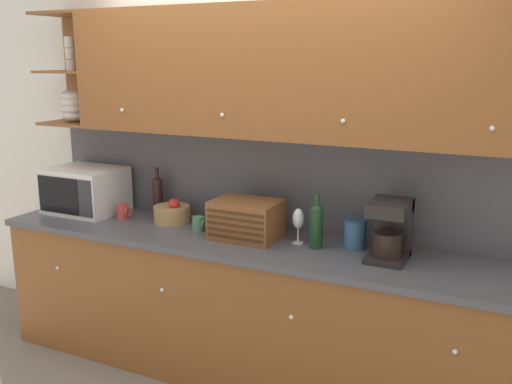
# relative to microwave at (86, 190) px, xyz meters

# --- Properties ---
(ground_plane) EXTENTS (24.00, 24.00, 0.00)m
(ground_plane) POSITION_rel_microwave_xyz_m (1.35, 0.26, -1.08)
(ground_plane) COLOR slate
(wall_back) EXTENTS (5.79, 0.06, 2.60)m
(wall_back) POSITION_rel_microwave_xyz_m (1.35, 0.29, 0.22)
(wall_back) COLOR white
(wall_back) RESTS_ON ground_plane
(counter_unit) EXTENTS (3.41, 0.68, 0.92)m
(counter_unit) POSITION_rel_microwave_xyz_m (1.35, -0.07, -0.62)
(counter_unit) COLOR brown
(counter_unit) RESTS_ON ground_plane
(backsplash_panel) EXTENTS (3.39, 0.01, 0.62)m
(backsplash_panel) POSITION_rel_microwave_xyz_m (1.35, 0.26, 0.15)
(backsplash_panel) COLOR #4C4C51
(backsplash_panel) RESTS_ON counter_unit
(upper_cabinets) EXTENTS (3.39, 0.37, 0.78)m
(upper_cabinets) POSITION_rel_microwave_xyz_m (1.51, 0.09, 0.84)
(upper_cabinets) COLOR brown
(upper_cabinets) RESTS_ON backsplash_panel
(microwave) EXTENTS (0.51, 0.42, 0.32)m
(microwave) POSITION_rel_microwave_xyz_m (0.00, 0.00, 0.00)
(microwave) COLOR silver
(microwave) RESTS_ON counter_unit
(mug_blue_second) EXTENTS (0.10, 0.08, 0.10)m
(mug_blue_second) POSITION_rel_microwave_xyz_m (0.36, -0.04, -0.11)
(mug_blue_second) COLOR #B73D38
(mug_blue_second) RESTS_ON counter_unit
(second_wine_bottle) EXTENTS (0.07, 0.07, 0.34)m
(second_wine_bottle) POSITION_rel_microwave_xyz_m (0.52, 0.16, -0.01)
(second_wine_bottle) COLOR black
(second_wine_bottle) RESTS_ON counter_unit
(fruit_basket) EXTENTS (0.25, 0.25, 0.17)m
(fruit_basket) POSITION_rel_microwave_xyz_m (0.71, 0.05, -0.10)
(fruit_basket) COLOR #A87F4C
(fruit_basket) RESTS_ON counter_unit
(mug) EXTENTS (0.09, 0.08, 0.09)m
(mug) POSITION_rel_microwave_xyz_m (0.98, -0.05, -0.11)
(mug) COLOR #4C845B
(mug) RESTS_ON counter_unit
(bread_box) EXTENTS (0.41, 0.30, 0.24)m
(bread_box) POSITION_rel_microwave_xyz_m (1.32, -0.05, -0.04)
(bread_box) COLOR brown
(bread_box) RESTS_ON counter_unit
(wine_glass) EXTENTS (0.07, 0.07, 0.22)m
(wine_glass) POSITION_rel_microwave_xyz_m (1.65, -0.00, -0.01)
(wine_glass) COLOR silver
(wine_glass) RESTS_ON counter_unit
(wine_bottle) EXTENTS (0.08, 0.08, 0.33)m
(wine_bottle) POSITION_rel_microwave_xyz_m (1.78, -0.04, -0.01)
(wine_bottle) COLOR #19381E
(wine_bottle) RESTS_ON counter_unit
(storage_canister) EXTENTS (0.14, 0.14, 0.18)m
(storage_canister) POSITION_rel_microwave_xyz_m (1.98, 0.06, -0.07)
(storage_canister) COLOR #33567A
(storage_canister) RESTS_ON counter_unit
(coffee_maker) EXTENTS (0.21, 0.28, 0.33)m
(coffee_maker) POSITION_rel_microwave_xyz_m (2.20, -0.02, 0.01)
(coffee_maker) COLOR black
(coffee_maker) RESTS_ON counter_unit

